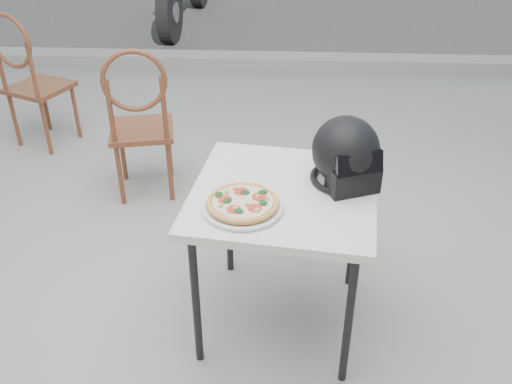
{
  "coord_description": "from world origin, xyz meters",
  "views": [
    {
      "loc": [
        0.46,
        -2.5,
        1.98
      ],
      "look_at": [
        0.36,
        -0.59,
        0.77
      ],
      "focal_mm": 40.0,
      "sensor_mm": 36.0,
      "label": 1
    }
  ],
  "objects_px": {
    "helmet": "(346,155)",
    "cafe_chair_side": "(28,74)",
    "cafe_chair_main": "(139,116)",
    "pizza": "(243,202)",
    "cafe_table_main": "(283,204)",
    "plate": "(243,207)"
  },
  "relations": [
    {
      "from": "plate",
      "to": "helmet",
      "type": "xyz_separation_m",
      "value": [
        0.42,
        0.23,
        0.12
      ]
    },
    {
      "from": "helmet",
      "to": "cafe_chair_side",
      "type": "relative_size",
      "value": 0.37
    },
    {
      "from": "cafe_table_main",
      "to": "helmet",
      "type": "xyz_separation_m",
      "value": [
        0.26,
        0.08,
        0.19
      ]
    },
    {
      "from": "pizza",
      "to": "cafe_table_main",
      "type": "bearing_deg",
      "value": 42.32
    },
    {
      "from": "helmet",
      "to": "cafe_chair_main",
      "type": "height_order",
      "value": "helmet"
    },
    {
      "from": "pizza",
      "to": "helmet",
      "type": "xyz_separation_m",
      "value": [
        0.42,
        0.23,
        0.1
      ]
    },
    {
      "from": "cafe_table_main",
      "to": "helmet",
      "type": "distance_m",
      "value": 0.33
    },
    {
      "from": "cafe_chair_main",
      "to": "pizza",
      "type": "bearing_deg",
      "value": 108.9
    },
    {
      "from": "plate",
      "to": "pizza",
      "type": "distance_m",
      "value": 0.02
    },
    {
      "from": "plate",
      "to": "cafe_chair_side",
      "type": "xyz_separation_m",
      "value": [
        -1.64,
        1.86,
        -0.18
      ]
    },
    {
      "from": "cafe_table_main",
      "to": "pizza",
      "type": "relative_size",
      "value": 2.42
    },
    {
      "from": "cafe_chair_side",
      "to": "cafe_table_main",
      "type": "bearing_deg",
      "value": 160.34
    },
    {
      "from": "pizza",
      "to": "helmet",
      "type": "bearing_deg",
      "value": 29.05
    },
    {
      "from": "plate",
      "to": "helmet",
      "type": "bearing_deg",
      "value": 29.08
    },
    {
      "from": "cafe_table_main",
      "to": "cafe_chair_main",
      "type": "bearing_deg",
      "value": 129.23
    },
    {
      "from": "cafe_chair_main",
      "to": "cafe_chair_side",
      "type": "bearing_deg",
      "value": -46.25
    },
    {
      "from": "cafe_table_main",
      "to": "cafe_chair_main",
      "type": "xyz_separation_m",
      "value": [
        -0.87,
        1.07,
        -0.1
      ]
    },
    {
      "from": "pizza",
      "to": "helmet",
      "type": "height_order",
      "value": "helmet"
    },
    {
      "from": "pizza",
      "to": "cafe_chair_main",
      "type": "height_order",
      "value": "cafe_chair_main"
    },
    {
      "from": "plate",
      "to": "pizza",
      "type": "relative_size",
      "value": 1.23
    },
    {
      "from": "cafe_table_main",
      "to": "helmet",
      "type": "relative_size",
      "value": 2.27
    },
    {
      "from": "helmet",
      "to": "cafe_chair_side",
      "type": "height_order",
      "value": "helmet"
    }
  ]
}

